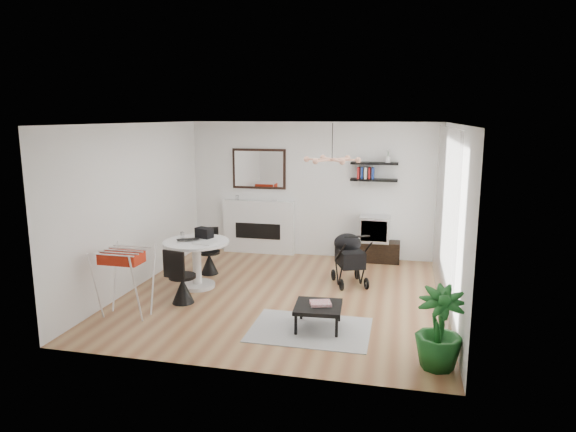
% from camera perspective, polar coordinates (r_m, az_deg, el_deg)
% --- Properties ---
extents(floor, '(5.00, 5.00, 0.00)m').
position_cam_1_polar(floor, '(8.27, -0.49, -8.81)').
color(floor, brown).
rests_on(floor, ground).
extents(ceiling, '(5.00, 5.00, 0.00)m').
position_cam_1_polar(ceiling, '(7.78, -0.52, 10.24)').
color(ceiling, white).
rests_on(ceiling, wall_back).
extents(wall_back, '(5.00, 0.00, 5.00)m').
position_cam_1_polar(wall_back, '(10.33, 2.69, 2.92)').
color(wall_back, white).
rests_on(wall_back, floor).
extents(wall_left, '(0.00, 5.00, 5.00)m').
position_cam_1_polar(wall_left, '(8.82, -16.51, 1.07)').
color(wall_left, white).
rests_on(wall_left, floor).
extents(wall_right, '(0.00, 5.00, 5.00)m').
position_cam_1_polar(wall_right, '(7.74, 17.81, -0.36)').
color(wall_right, white).
rests_on(wall_right, floor).
extents(sheer_curtain, '(0.04, 3.60, 2.60)m').
position_cam_1_polar(sheer_curtain, '(7.93, 16.98, -0.05)').
color(sheer_curtain, white).
rests_on(sheer_curtain, wall_right).
extents(fireplace, '(1.50, 0.17, 2.16)m').
position_cam_1_polar(fireplace, '(10.62, -3.27, -0.51)').
color(fireplace, white).
rests_on(fireplace, floor).
extents(shelf_lower, '(0.90, 0.25, 0.04)m').
position_cam_1_polar(shelf_lower, '(10.03, 9.53, 3.97)').
color(shelf_lower, black).
rests_on(shelf_lower, wall_back).
extents(shelf_upper, '(0.90, 0.25, 0.04)m').
position_cam_1_polar(shelf_upper, '(10.00, 9.59, 5.79)').
color(shelf_upper, black).
rests_on(shelf_upper, wall_back).
extents(pendant_lamp, '(0.90, 0.90, 0.10)m').
position_cam_1_polar(pendant_lamp, '(7.97, 4.92, 6.26)').
color(pendant_lamp, tan).
rests_on(pendant_lamp, ceiling).
extents(tv_console, '(1.09, 0.38, 0.41)m').
position_cam_1_polar(tv_console, '(10.22, 9.25, -3.86)').
color(tv_console, black).
rests_on(tv_console, floor).
extents(crt_tv, '(0.57, 0.50, 0.50)m').
position_cam_1_polar(crt_tv, '(10.11, 9.61, -1.39)').
color(crt_tv, silver).
rests_on(crt_tv, tv_console).
extents(dining_table, '(1.08, 1.08, 0.79)m').
position_cam_1_polar(dining_table, '(8.64, -10.12, -4.48)').
color(dining_table, white).
rests_on(dining_table, floor).
extents(laptop, '(0.43, 0.39, 0.03)m').
position_cam_1_polar(laptop, '(8.56, -11.01, -2.70)').
color(laptop, black).
rests_on(laptop, dining_table).
extents(black_bag, '(0.32, 0.26, 0.17)m').
position_cam_1_polar(black_bag, '(8.75, -9.30, -1.85)').
color(black_bag, black).
rests_on(black_bag, dining_table).
extents(newspaper, '(0.37, 0.33, 0.01)m').
position_cam_1_polar(newspaper, '(8.41, -9.24, -2.95)').
color(newspaper, beige).
rests_on(newspaper, dining_table).
extents(drinking_glass, '(0.06, 0.06, 0.10)m').
position_cam_1_polar(drinking_glass, '(8.82, -11.66, -2.07)').
color(drinking_glass, white).
rests_on(drinking_glass, dining_table).
extents(chair_far, '(0.43, 0.44, 0.82)m').
position_cam_1_polar(chair_far, '(9.41, -8.74, -4.80)').
color(chair_far, black).
rests_on(chair_far, floor).
extents(chair_near, '(0.43, 0.45, 0.86)m').
position_cam_1_polar(chair_near, '(8.02, -11.71, -7.62)').
color(chair_near, black).
rests_on(chair_near, floor).
extents(drying_rack, '(0.67, 0.62, 0.99)m').
position_cam_1_polar(drying_rack, '(7.65, -17.65, -6.92)').
color(drying_rack, white).
rests_on(drying_rack, floor).
extents(stroller, '(0.72, 0.87, 0.95)m').
position_cam_1_polar(stroller, '(8.79, 6.81, -4.90)').
color(stroller, black).
rests_on(stroller, floor).
extents(rug, '(1.59, 1.14, 0.01)m').
position_cam_1_polar(rug, '(7.02, 2.46, -12.50)').
color(rug, '#9C9C9C').
rests_on(rug, floor).
extents(coffee_table, '(0.66, 0.66, 0.32)m').
position_cam_1_polar(coffee_table, '(6.98, 3.38, -10.13)').
color(coffee_table, black).
rests_on(coffee_table, rug).
extents(magazines, '(0.33, 0.29, 0.04)m').
position_cam_1_polar(magazines, '(6.97, 3.64, -9.65)').
color(magazines, '#B62D3F').
rests_on(magazines, coffee_table).
extents(potted_plant, '(0.54, 0.54, 0.94)m').
position_cam_1_polar(potted_plant, '(6.13, 16.45, -11.88)').
color(potted_plant, '#18551D').
rests_on(potted_plant, floor).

